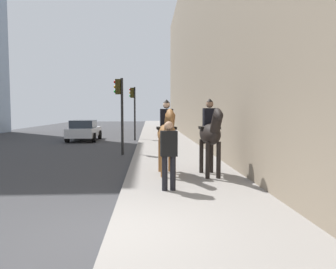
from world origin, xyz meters
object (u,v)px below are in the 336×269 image
at_px(car_near_lane, 84,130).
at_px(pedestrian_greeting, 169,151).
at_px(mounted_horse_far, 210,133).
at_px(mounted_horse_near, 167,133).
at_px(traffic_light_far_curb, 133,105).
at_px(traffic_light_near_curb, 120,103).

bearing_deg(car_near_lane, pedestrian_greeting, -161.98).
bearing_deg(mounted_horse_far, mounted_horse_near, -104.08).
height_order(mounted_horse_near, car_near_lane, mounted_horse_near).
bearing_deg(traffic_light_far_curb, mounted_horse_near, -172.90).
relative_size(mounted_horse_near, traffic_light_near_curb, 0.64).
height_order(car_near_lane, traffic_light_far_curb, traffic_light_far_curb).
distance_m(pedestrian_greeting, traffic_light_near_curb, 7.80).
relative_size(mounted_horse_near, traffic_light_far_curb, 0.62).
relative_size(car_near_lane, traffic_light_near_curb, 1.19).
xyz_separation_m(mounted_horse_far, pedestrian_greeting, (-1.72, 1.35, -0.33)).
height_order(mounted_horse_far, car_near_lane, mounted_horse_far).
bearing_deg(mounted_horse_far, pedestrian_greeting, -40.37).
height_order(pedestrian_greeting, traffic_light_far_curb, traffic_light_far_curb).
distance_m(mounted_horse_far, traffic_light_far_curb, 13.73).
distance_m(mounted_horse_far, pedestrian_greeting, 2.21).
distance_m(mounted_horse_near, traffic_light_near_curb, 5.88).
bearing_deg(mounted_horse_near, traffic_light_far_curb, -175.62).
xyz_separation_m(traffic_light_near_curb, traffic_light_far_curb, (7.64, -0.26, 0.09)).
xyz_separation_m(pedestrian_greeting, traffic_light_near_curb, (7.46, 1.83, 1.33)).
xyz_separation_m(mounted_horse_far, traffic_light_far_curb, (13.37, 2.92, 1.09)).
relative_size(mounted_horse_near, mounted_horse_far, 0.99).
relative_size(pedestrian_greeting, car_near_lane, 0.40).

